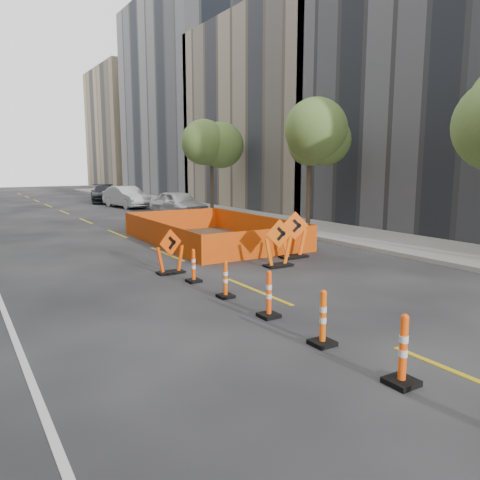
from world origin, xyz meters
TOP-DOWN VIEW (x-y plane):
  - ground_plane at (0.00, 0.00)m, footprint 140.00×140.00m
  - sidewalk_right at (9.00, 12.00)m, footprint 4.00×90.00m
  - bld_right_c at (17.00, 23.80)m, footprint 12.00×16.00m
  - bld_right_d at (17.00, 40.20)m, footprint 12.00×18.00m
  - bld_right_e at (17.00, 58.60)m, footprint 12.00×14.00m
  - tree_r_b at (8.40, 12.00)m, footprint 2.80×2.80m
  - tree_r_c at (8.40, 22.00)m, footprint 2.80×2.80m
  - channelizer_2 at (-1.07, -1.51)m, footprint 0.44×0.44m
  - channelizer_3 at (-1.03, 0.30)m, footprint 0.41×0.41m
  - channelizer_4 at (-0.96, 2.11)m, footprint 0.41×0.41m
  - channelizer_5 at (-0.99, 3.92)m, footprint 0.37×0.37m
  - channelizer_6 at (-0.98, 5.73)m, footprint 0.37×0.37m
  - chevron_sign_left at (-1.11, 7.05)m, footprint 1.03×0.78m
  - chevron_sign_center at (2.25, 6.11)m, footprint 1.12×0.77m
  - chevron_sign_right at (3.58, 6.99)m, footprint 1.25×0.96m
  - safety_fence at (2.70, 11.60)m, footprint 4.95×8.24m
  - parked_car_near at (5.60, 21.28)m, footprint 2.48×5.02m
  - parked_car_mid at (4.85, 29.16)m, footprint 2.47×5.13m
  - parked_car_far at (4.73, 34.87)m, footprint 3.33×5.65m

SIDE VIEW (x-z plane):
  - ground_plane at x=0.00m, z-range 0.00..0.00m
  - sidewalk_right at x=9.00m, z-range 0.00..0.15m
  - channelizer_5 at x=-0.99m, z-range 0.00..0.94m
  - channelizer_6 at x=-0.98m, z-range 0.00..0.95m
  - safety_fence at x=2.70m, z-range 0.00..1.02m
  - channelizer_4 at x=-0.96m, z-range 0.00..1.03m
  - channelizer_3 at x=-1.03m, z-range 0.00..1.04m
  - channelizer_2 at x=-1.07m, z-range 0.00..1.11m
  - chevron_sign_left at x=-1.11m, z-range 0.00..1.36m
  - parked_car_far at x=4.73m, z-range 0.00..1.54m
  - chevron_sign_center at x=2.25m, z-range 0.00..1.55m
  - parked_car_mid at x=4.85m, z-range 0.00..1.62m
  - parked_car_near at x=5.60m, z-range 0.00..1.65m
  - chevron_sign_right at x=3.58m, z-range 0.00..1.65m
  - tree_r_b at x=8.40m, z-range 1.55..7.50m
  - tree_r_c at x=8.40m, z-range 1.55..7.50m
  - bld_right_c at x=17.00m, z-range 0.00..14.00m
  - bld_right_e at x=17.00m, z-range 0.00..16.00m
  - bld_right_d at x=17.00m, z-range 0.00..20.00m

